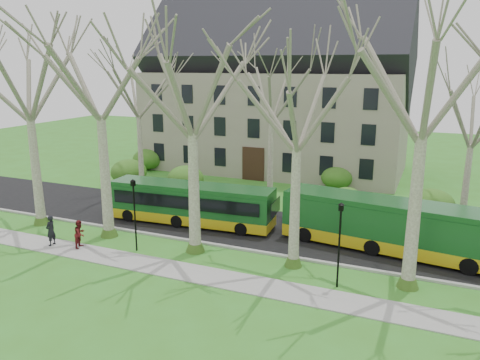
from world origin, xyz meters
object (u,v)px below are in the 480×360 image
bus_lead (191,203)px  bus_follow (390,225)px  pedestrian_a (51,230)px  pedestrian_b (80,234)px

bus_lead → bus_follow: size_ratio=0.91×
pedestrian_a → bus_follow: bearing=106.9°
pedestrian_b → bus_lead: bearing=-43.5°
bus_follow → pedestrian_a: 20.38m
bus_lead → pedestrian_a: size_ratio=6.11×
bus_lead → bus_follow: 13.14m
bus_lead → pedestrian_b: bearing=-125.8°
pedestrian_a → pedestrian_b: pedestrian_a is taller
bus_lead → pedestrian_a: (-5.92, -6.93, -0.50)m
bus_follow → pedestrian_a: (-19.05, -7.19, -0.64)m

